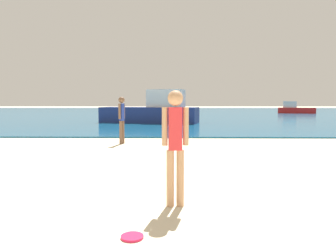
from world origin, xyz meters
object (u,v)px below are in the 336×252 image
boat_far (295,109)px  person_standing (175,141)px  person_distant (122,117)px  boat_near (153,111)px  frisbee (132,237)px

boat_far → person_standing: bearing=-94.8°
person_standing → person_distant: (-1.79, 6.53, 0.01)m
person_standing → boat_far: 37.40m
boat_near → person_distant: bearing=100.7°
boat_far → frisbee: bearing=-94.8°
frisbee → boat_near: (-0.92, 17.83, 0.80)m
frisbee → boat_near: size_ratio=0.04×
person_standing → boat_near: bearing=88.7°
person_distant → boat_near: size_ratio=0.24×
boat_far → person_distant: bearing=-102.3°
person_standing → person_distant: 6.78m
boat_near → boat_far: 23.82m
frisbee → person_standing: bearing=66.4°
person_distant → frisbee: bearing=29.9°
person_standing → boat_far: size_ratio=0.36×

